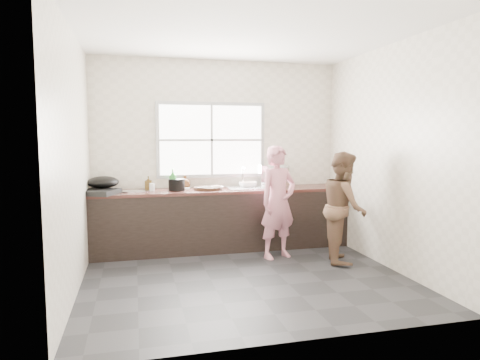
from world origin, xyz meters
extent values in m
cube|color=#252527|center=(0.00, 0.00, -0.01)|extent=(3.60, 3.20, 0.01)
cube|color=silver|center=(0.00, 0.00, 2.71)|extent=(3.60, 3.20, 0.01)
cube|color=beige|center=(0.00, 1.60, 1.35)|extent=(3.60, 0.01, 2.70)
cube|color=beige|center=(-1.80, 0.00, 1.35)|extent=(0.01, 3.20, 2.70)
cube|color=beige|center=(1.80, 0.00, 1.35)|extent=(0.01, 3.20, 2.70)
cube|color=beige|center=(0.00, -1.60, 1.35)|extent=(3.60, 0.01, 2.70)
cube|color=black|center=(0.00, 1.29, 0.41)|extent=(3.60, 0.62, 0.82)
cube|color=#381C16|center=(0.00, 1.29, 0.84)|extent=(3.60, 0.64, 0.04)
cube|color=silver|center=(0.35, 1.29, 0.86)|extent=(0.55, 0.45, 0.02)
cylinder|color=silver|center=(0.35, 1.49, 1.01)|extent=(0.02, 0.02, 0.30)
cube|color=#9EA0A5|center=(-0.10, 1.59, 1.55)|extent=(1.60, 0.05, 1.10)
cube|color=white|center=(-0.10, 1.57, 1.55)|extent=(1.50, 0.01, 1.00)
imported|color=#D27E90|center=(0.62, 0.67, 0.69)|extent=(0.58, 0.47, 1.39)
imported|color=brown|center=(1.39, 0.31, 0.71)|extent=(0.73, 0.83, 1.41)
cylinder|color=black|center=(-0.22, 1.27, 0.88)|extent=(0.40, 0.40, 0.04)
cube|color=#ADAFB4|center=(-0.27, 1.22, 0.90)|extent=(0.23, 0.23, 0.01)
imported|color=white|center=(-0.09, 1.25, 0.88)|extent=(0.22, 0.22, 0.05)
imported|color=white|center=(0.40, 1.39, 0.89)|extent=(0.21, 0.21, 0.07)
imported|color=silver|center=(0.63, 1.20, 0.89)|extent=(0.21, 0.21, 0.06)
cylinder|color=black|center=(-0.65, 1.27, 0.94)|extent=(0.26, 0.26, 0.16)
cylinder|color=silver|center=(-0.56, 1.44, 0.87)|extent=(0.30, 0.30, 0.02)
imported|color=green|center=(-0.69, 1.29, 1.01)|extent=(0.15, 0.15, 0.30)
imported|color=#422F10|center=(-1.02, 1.47, 0.95)|extent=(0.09, 0.10, 0.17)
imported|color=#442511|center=(-0.50, 1.52, 0.95)|extent=(0.18, 0.18, 0.18)
cylinder|color=silver|center=(-0.98, 1.31, 0.91)|extent=(0.08, 0.08, 0.10)
cube|color=black|center=(-1.65, 1.12, 0.89)|extent=(0.56, 0.56, 0.06)
ellipsoid|color=black|center=(-1.61, 1.30, 1.00)|extent=(0.49, 0.49, 0.16)
cube|color=silver|center=(0.81, 1.48, 1.02)|extent=(0.44, 0.32, 0.32)
cylinder|color=silver|center=(-1.25, 1.29, 0.87)|extent=(0.32, 0.32, 0.01)
cylinder|color=#BABCC2|center=(-1.14, 1.28, 0.87)|extent=(0.27, 0.27, 0.01)
camera|label=1|loc=(-1.20, -4.61, 1.60)|focal=32.00mm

